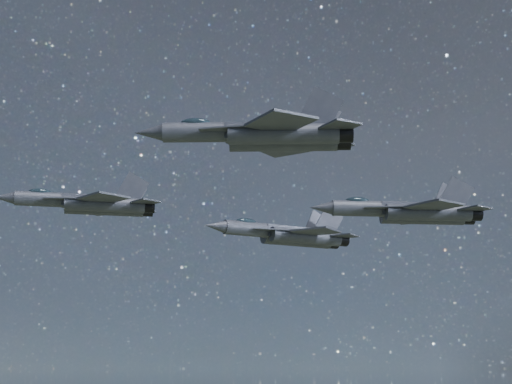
{
  "coord_description": "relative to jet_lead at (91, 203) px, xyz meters",
  "views": [
    {
      "loc": [
        -8.38,
        -74.05,
        134.41
      ],
      "look_at": [
        -2.31,
        -0.58,
        151.06
      ],
      "focal_mm": 55.0,
      "sensor_mm": 36.0,
      "label": 1
    }
  ],
  "objects": [
    {
      "name": "jet_lead",
      "position": [
        0.0,
        0.0,
        0.0
      ],
      "size": [
        16.02,
        11.16,
        4.03
      ],
      "rotation": [
        0.0,
        0.0,
        0.13
      ],
      "color": "#333540"
    },
    {
      "name": "jet_right",
      "position": [
        14.78,
        -22.83,
        0.4
      ],
      "size": [
        16.09,
        11.26,
        4.05
      ],
      "rotation": [
        0.0,
        0.0,
        -0.11
      ],
      "color": "#333540"
    },
    {
      "name": "jet_slot",
      "position": [
        30.66,
        -3.34,
        -0.98
      ],
      "size": [
        16.95,
        12.09,
        4.33
      ],
      "rotation": [
        0.0,
        0.0,
        0.01
      ],
      "color": "#333540"
    },
    {
      "name": "jet_left",
      "position": [
        21.86,
        19.48,
        0.52
      ],
      "size": [
        19.67,
        13.0,
        5.03
      ],
      "rotation": [
        0.0,
        0.0,
        0.39
      ],
      "color": "#333540"
    }
  ]
}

